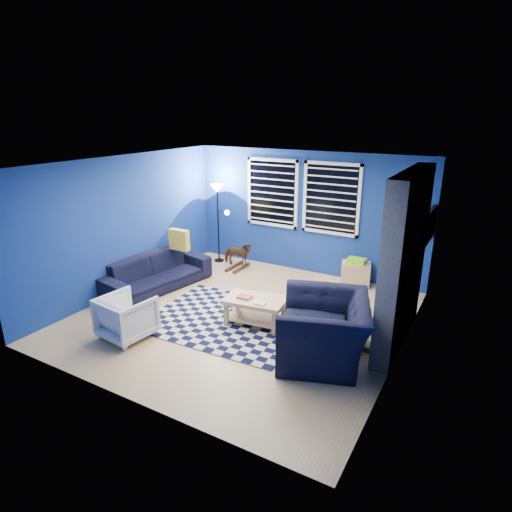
{
  "coord_description": "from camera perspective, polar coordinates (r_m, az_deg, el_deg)",
  "views": [
    {
      "loc": [
        3.35,
        -5.44,
        3.24
      ],
      "look_at": [
        0.09,
        0.3,
        0.99
      ],
      "focal_mm": 30.0,
      "sensor_mm": 36.0,
      "label": 1
    }
  ],
  "objects": [
    {
      "name": "armchair_big",
      "position": [
        5.94,
        9.06,
        -9.62
      ],
      "size": [
        1.64,
        1.54,
        0.87
      ],
      "primitive_type": "imported",
      "rotation": [
        0.0,
        0.0,
        -1.23
      ],
      "color": "black",
      "rests_on": "floor"
    },
    {
      "name": "wall_left",
      "position": [
        8.23,
        -16.99,
        4.03
      ],
      "size": [
        0.0,
        5.0,
        5.0
      ],
      "primitive_type": "plane",
      "rotation": [
        1.57,
        0.0,
        1.57
      ],
      "color": "navy",
      "rests_on": "floor"
    },
    {
      "name": "wall_back",
      "position": [
        8.85,
        6.58,
        5.72
      ],
      "size": [
        5.0,
        0.0,
        5.0
      ],
      "primitive_type": "plane",
      "rotation": [
        1.57,
        0.0,
        0.0
      ],
      "color": "navy",
      "rests_on": "floor"
    },
    {
      "name": "rocking_horse",
      "position": [
        9.13,
        -2.5,
        0.23
      ],
      "size": [
        0.44,
        0.67,
        0.52
      ],
      "primitive_type": "imported",
      "rotation": [
        0.0,
        0.0,
        1.86
      ],
      "color": "#402114",
      "rests_on": "floor"
    },
    {
      "name": "throw_pillow",
      "position": [
        8.5,
        -10.2,
        2.14
      ],
      "size": [
        0.43,
        0.14,
        0.41
      ],
      "primitive_type": "cube",
      "rotation": [
        0.0,
        0.0,
        -0.02
      ],
      "color": "gold",
      "rests_on": "sofa"
    },
    {
      "name": "armchair_bent",
      "position": [
        6.7,
        -16.85,
        -7.75
      ],
      "size": [
        0.78,
        0.8,
        0.66
      ],
      "primitive_type": "imported",
      "rotation": [
        0.0,
        0.0,
        3.02
      ],
      "color": "gray",
      "rests_on": "floor"
    },
    {
      "name": "floor",
      "position": [
        7.16,
        -1.83,
        -8.05
      ],
      "size": [
        5.0,
        5.0,
        0.0
      ],
      "primitive_type": "plane",
      "color": "tan",
      "rests_on": "ground"
    },
    {
      "name": "cabinet",
      "position": [
        8.53,
        13.14,
        -2.26
      ],
      "size": [
        0.62,
        0.49,
        0.54
      ],
      "rotation": [
        0.0,
        0.0,
        0.27
      ],
      "color": "tan",
      "rests_on": "floor"
    },
    {
      "name": "window_left",
      "position": [
        9.05,
        2.16,
        8.4
      ],
      "size": [
        1.17,
        0.06,
        1.42
      ],
      "color": "black",
      "rests_on": "wall_back"
    },
    {
      "name": "wall_right",
      "position": [
        5.85,
        19.44,
        -2.14
      ],
      "size": [
        0.0,
        5.0,
        5.0
      ],
      "primitive_type": "plane",
      "rotation": [
        1.57,
        0.0,
        -1.57
      ],
      "color": "navy",
      "rests_on": "floor"
    },
    {
      "name": "tv",
      "position": [
        7.72,
        22.03,
        3.67
      ],
      "size": [
        0.07,
        1.0,
        0.58
      ],
      "color": "black",
      "rests_on": "wall_right"
    },
    {
      "name": "ceiling",
      "position": [
        6.43,
        -2.06,
        12.24
      ],
      "size": [
        5.0,
        5.0,
        0.0
      ],
      "primitive_type": "plane",
      "rotation": [
        3.14,
        0.0,
        0.0
      ],
      "color": "white",
      "rests_on": "wall_back"
    },
    {
      "name": "sofa",
      "position": [
        8.36,
        -13.27,
        -2.14
      ],
      "size": [
        2.3,
        1.22,
        0.64
      ],
      "primitive_type": "imported",
      "rotation": [
        0.0,
        0.0,
        1.4
      ],
      "color": "black",
      "rests_on": "floor"
    },
    {
      "name": "coffee_table",
      "position": [
        6.75,
        -0.14,
        -6.7
      ],
      "size": [
        1.01,
        0.67,
        0.47
      ],
      "rotation": [
        0.0,
        0.0,
        0.13
      ],
      "color": "tan",
      "rests_on": "rug"
    },
    {
      "name": "window_right",
      "position": [
        8.54,
        9.98,
        7.5
      ],
      "size": [
        1.17,
        0.06,
        1.42
      ],
      "color": "black",
      "rests_on": "wall_back"
    },
    {
      "name": "floor_lamp",
      "position": [
        9.36,
        -5.08,
        7.55
      ],
      "size": [
        0.47,
        0.29,
        1.73
      ],
      "color": "black",
      "rests_on": "floor"
    },
    {
      "name": "fireplace",
      "position": [
        6.36,
        19.01,
        -0.96
      ],
      "size": [
        0.65,
        2.0,
        2.5
      ],
      "color": "gray",
      "rests_on": "floor"
    },
    {
      "name": "rug",
      "position": [
        7.06,
        -3.7,
        -8.45
      ],
      "size": [
        2.58,
        2.1,
        0.02
      ],
      "primitive_type": "cube",
      "rotation": [
        0.0,
        0.0,
        0.04
      ],
      "color": "black",
      "rests_on": "floor"
    }
  ]
}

